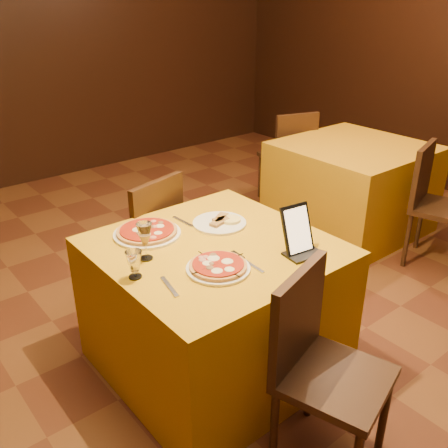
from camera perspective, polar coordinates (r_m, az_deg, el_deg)
floor at (r=3.29m, az=5.77°, el=-10.71°), size 6.00×7.00×0.01m
wall_back at (r=5.71m, az=-20.40°, el=18.58°), size 6.00×0.01×2.80m
main_table at (r=2.71m, az=-1.10°, el=-9.45°), size 1.10×1.10×0.75m
side_table at (r=4.44m, az=14.28°, el=4.11°), size 1.10×1.10×0.75m
chair_main_near at (r=2.22m, az=12.62°, el=-16.87°), size 0.54×0.54×0.91m
chair_main_far at (r=3.24m, az=-9.74°, el=-1.99°), size 0.45×0.45×0.91m
chair_side_near at (r=4.02m, az=23.81°, el=1.63°), size 0.59×0.59×0.91m
chair_side_far at (r=4.89m, az=7.07°, el=7.65°), size 0.47×0.47×0.91m
pizza_near at (r=2.29m, az=-0.67°, el=-4.95°), size 0.30×0.30×0.03m
pizza_far at (r=2.64m, az=-8.79°, el=-0.95°), size 0.35×0.35×0.03m
cutlet_dish at (r=2.73m, az=-0.52°, el=0.22°), size 0.29×0.29×0.03m
wine_glass at (r=2.38m, az=-9.01°, el=-1.94°), size 0.08×0.08×0.19m
water_glass at (r=2.25m, az=-10.21°, el=-4.59°), size 0.08×0.08×0.13m
tablet at (r=2.43m, az=8.36°, el=-0.60°), size 0.17×0.12×0.23m
knife at (r=2.35m, az=2.86°, el=-4.51°), size 0.03×0.21×0.01m
fork_near at (r=2.19m, az=-6.25°, el=-7.13°), size 0.06×0.18×0.01m
fork_far at (r=2.77m, az=-4.73°, el=0.29°), size 0.03×0.17×0.01m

